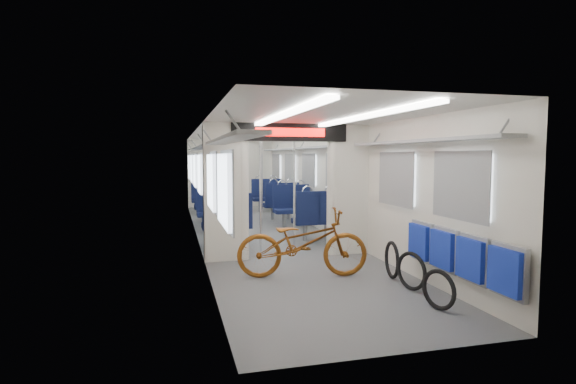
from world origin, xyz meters
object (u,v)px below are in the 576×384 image
object	(u,v)px
seat_bay_near_right	(304,208)
stanchion_far_left	(236,180)
flip_bench	(458,254)
seat_bay_near_left	(222,211)
bike_hoop_c	(392,261)
bicycle	(302,243)
bike_hoop_b	(411,273)
seat_bay_far_left	(209,198)
seat_bay_far_right	(274,196)
stanchion_far_right	(262,180)
stanchion_near_left	(260,189)
bike_hoop_a	(439,292)
stanchion_near_right	(294,187)

from	to	relation	value
seat_bay_near_right	stanchion_far_left	xyz separation A→B (m)	(-1.31, 1.72, 0.58)
flip_bench	seat_bay_near_left	bearing A→B (deg)	114.64
bike_hoop_c	seat_bay_near_left	bearing A→B (deg)	117.61
stanchion_far_left	bicycle	bearing A→B (deg)	-87.40
bike_hoop_b	seat_bay_near_left	world-z (taller)	seat_bay_near_left
bicycle	seat_bay_near_right	bearing A→B (deg)	-6.77
bike_hoop_c	seat_bay_near_left	distance (m)	4.37
seat_bay_far_left	seat_bay_far_right	distance (m)	1.87
flip_bench	stanchion_far_right	distance (m)	6.66
bicycle	stanchion_near_left	bearing A→B (deg)	17.50
seat_bay_near_right	stanchion_far_right	distance (m)	1.69
seat_bay_near_right	bike_hoop_b	bearing A→B (deg)	-88.47
seat_bay_far_right	stanchion_near_left	bearing A→B (deg)	-105.23
bike_hoop_a	stanchion_near_right	xyz separation A→B (m)	(-0.64, 3.92, 0.94)
stanchion_near_left	bicycle	bearing A→B (deg)	-82.35
seat_bay_near_left	seat_bay_near_right	bearing A→B (deg)	3.85
bike_hoop_b	seat_bay_near_right	world-z (taller)	seat_bay_near_right
stanchion_far_right	stanchion_far_left	bearing A→B (deg)	155.27
seat_bay_far_left	stanchion_near_right	world-z (taller)	stanchion_near_right
flip_bench	seat_bay_far_right	distance (m)	8.28
stanchion_near_left	seat_bay_far_left	bearing A→B (deg)	96.38
bike_hoop_a	seat_bay_near_right	bearing A→B (deg)	90.40
stanchion_near_left	stanchion_near_right	distance (m)	0.77
seat_bay_near_right	stanchion_far_left	bearing A→B (deg)	127.34
bike_hoop_c	bike_hoop_a	bearing A→B (deg)	-94.75
bike_hoop_b	seat_bay_near_left	xyz separation A→B (m)	(-1.99, 4.45, 0.34)
stanchion_far_right	bike_hoop_a	bearing A→B (deg)	-83.90
seat_bay_near_left	bike_hoop_b	bearing A→B (deg)	-65.88
bike_hoop_c	flip_bench	bearing A→B (deg)	-76.58
seat_bay_far_left	bicycle	bearing A→B (deg)	-83.26
stanchion_near_left	stanchion_far_right	world-z (taller)	same
seat_bay_near_left	seat_bay_far_left	bearing A→B (deg)	90.00
bike_hoop_a	flip_bench	bearing A→B (deg)	29.15
bike_hoop_a	stanchion_near_left	bearing A→B (deg)	110.55
bike_hoop_a	stanchion_far_left	world-z (taller)	stanchion_far_left
bike_hoop_a	bike_hoop_b	world-z (taller)	bike_hoop_b
bike_hoop_b	stanchion_far_left	distance (m)	6.52
bicycle	seat_bay_near_right	distance (m)	3.74
bike_hoop_c	stanchion_far_right	bearing A→B (deg)	98.75
bike_hoop_b	seat_bay_near_left	size ratio (longest dim) A/B	0.23
seat_bay_far_left	bike_hoop_b	bearing A→B (deg)	-75.62
seat_bay_near_left	seat_bay_near_right	size ratio (longest dim) A/B	1.00
seat_bay_near_left	stanchion_far_right	size ratio (longest dim) A/B	0.99
stanchion_near_right	stanchion_far_left	xyz separation A→B (m)	(-0.71, 3.13, 0.00)
seat_bay_far_left	seat_bay_near_left	bearing A→B (deg)	-90.00
stanchion_far_left	stanchion_far_right	bearing A→B (deg)	-24.73
seat_bay_far_right	bike_hoop_c	bearing A→B (deg)	-88.80
seat_bay_far_right	stanchion_far_right	size ratio (longest dim) A/B	0.97
seat_bay_far_right	stanchion_near_left	xyz separation A→B (m)	(-1.32, -4.85, 0.59)
bike_hoop_b	seat_bay_near_right	xyz separation A→B (m)	(-0.12, 4.57, 0.34)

